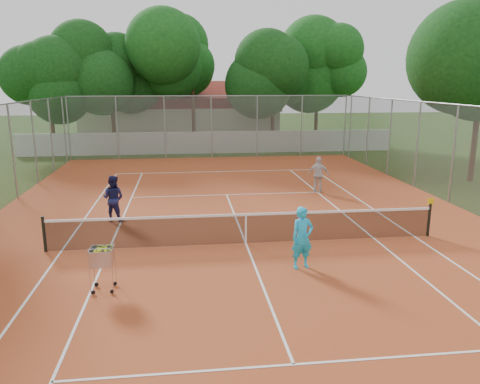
{
  "coord_description": "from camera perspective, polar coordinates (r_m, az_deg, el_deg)",
  "views": [
    {
      "loc": [
        -1.82,
        -13.55,
        4.89
      ],
      "look_at": [
        0.0,
        1.5,
        1.3
      ],
      "focal_mm": 35.0,
      "sensor_mm": 36.0,
      "label": 1
    }
  ],
  "objects": [
    {
      "name": "ground",
      "position": [
        14.52,
        0.72,
        -6.36
      ],
      "size": [
        120.0,
        120.0,
        0.0
      ],
      "primitive_type": "plane",
      "color": "#1F3B10",
      "rests_on": "ground"
    },
    {
      "name": "court_pad",
      "position": [
        14.52,
        0.72,
        -6.32
      ],
      "size": [
        18.0,
        34.0,
        0.02
      ],
      "primitive_type": "cube",
      "color": "#AC4821",
      "rests_on": "ground"
    },
    {
      "name": "court_lines",
      "position": [
        14.51,
        0.72,
        -6.27
      ],
      "size": [
        10.98,
        23.78,
        0.01
      ],
      "primitive_type": "cube",
      "color": "white",
      "rests_on": "court_pad"
    },
    {
      "name": "tennis_net",
      "position": [
        14.36,
        0.72,
        -4.44
      ],
      "size": [
        11.88,
        0.1,
        0.98
      ],
      "primitive_type": "cube",
      "color": "black",
      "rests_on": "court_pad"
    },
    {
      "name": "perimeter_fence",
      "position": [
        13.98,
        0.74,
        1.39
      ],
      "size": [
        18.0,
        34.0,
        4.0
      ],
      "primitive_type": "cube",
      "color": "slate",
      "rests_on": "ground"
    },
    {
      "name": "boundary_wall",
      "position": [
        32.87,
        -3.69,
        6.05
      ],
      "size": [
        26.0,
        0.3,
        1.5
      ],
      "primitive_type": "cube",
      "color": "silver",
      "rests_on": "ground"
    },
    {
      "name": "clubhouse",
      "position": [
        42.64,
        -7.23,
        9.59
      ],
      "size": [
        16.4,
        9.0,
        4.4
      ],
      "primitive_type": "cube",
      "color": "beige",
      "rests_on": "ground"
    },
    {
      "name": "tropical_trees",
      "position": [
        35.6,
        -4.08,
        13.46
      ],
      "size": [
        29.0,
        19.0,
        10.0
      ],
      "primitive_type": "cube",
      "color": "black",
      "rests_on": "ground"
    },
    {
      "name": "player_near",
      "position": [
        12.53,
        7.61,
        -5.56
      ],
      "size": [
        0.68,
        0.52,
        1.68
      ],
      "primitive_type": "imported",
      "rotation": [
        0.0,
        0.0,
        0.21
      ],
      "color": "#1BB4EC",
      "rests_on": "court_pad"
    },
    {
      "name": "player_far_left",
      "position": [
        17.23,
        -15.19,
        -0.73
      ],
      "size": [
        0.96,
        0.85,
        1.65
      ],
      "primitive_type": "imported",
      "rotation": [
        0.0,
        0.0,
        2.8
      ],
      "color": "#181B4A",
      "rests_on": "court_pad"
    },
    {
      "name": "player_far_right",
      "position": [
        21.26,
        9.56,
        2.11
      ],
      "size": [
        1.02,
        0.73,
        1.61
      ],
      "primitive_type": "imported",
      "rotation": [
        0.0,
        0.0,
        2.74
      ],
      "color": "silver",
      "rests_on": "court_pad"
    },
    {
      "name": "ball_hopper",
      "position": [
        11.65,
        -16.4,
        -8.84
      ],
      "size": [
        0.67,
        0.67,
        1.16
      ],
      "primitive_type": "cube",
      "rotation": [
        0.0,
        0.0,
        -0.22
      ],
      "color": "#BAB9C1",
      "rests_on": "court_pad"
    }
  ]
}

